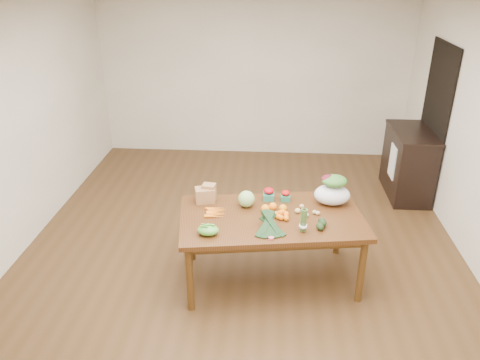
# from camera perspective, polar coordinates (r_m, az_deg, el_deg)

# --- Properties ---
(floor) EXTENTS (6.00, 6.00, 0.00)m
(floor) POSITION_cam_1_polar(r_m,az_deg,el_deg) (5.50, 0.23, -8.23)
(floor) COLOR #4E331A
(floor) RESTS_ON ground
(ceiling) EXTENTS (5.00, 6.00, 0.02)m
(ceiling) POSITION_cam_1_polar(r_m,az_deg,el_deg) (4.59, 0.30, 21.07)
(ceiling) COLOR white
(ceiling) RESTS_ON room_walls
(room_walls) EXTENTS (5.02, 6.02, 2.70)m
(room_walls) POSITION_cam_1_polar(r_m,az_deg,el_deg) (4.88, 0.26, 5.07)
(room_walls) COLOR white
(room_walls) RESTS_ON floor
(dining_table) EXTENTS (1.92, 1.24, 0.75)m
(dining_table) POSITION_cam_1_polar(r_m,az_deg,el_deg) (4.83, 3.77, -8.25)
(dining_table) COLOR #532B13
(dining_table) RESTS_ON floor
(doorway_dark) EXTENTS (0.02, 1.00, 2.10)m
(doorway_dark) POSITION_cam_1_polar(r_m,az_deg,el_deg) (6.85, 22.52, 6.49)
(doorway_dark) COLOR black
(doorway_dark) RESTS_ON floor
(cabinet) EXTENTS (0.52, 1.02, 0.94)m
(cabinet) POSITION_cam_1_polar(r_m,az_deg,el_deg) (6.91, 19.81, 1.95)
(cabinet) COLOR black
(cabinet) RESTS_ON floor
(dish_towel) EXTENTS (0.02, 0.28, 0.45)m
(dish_towel) POSITION_cam_1_polar(r_m,az_deg,el_deg) (6.68, 18.08, 2.16)
(dish_towel) COLOR white
(dish_towel) RESTS_ON cabinet
(paper_bag) EXTENTS (0.29, 0.25, 0.19)m
(paper_bag) POSITION_cam_1_polar(r_m,az_deg,el_deg) (4.86, -4.30, -1.66)
(paper_bag) COLOR #9E6F47
(paper_bag) RESTS_ON dining_table
(cabbage) EXTENTS (0.17, 0.17, 0.17)m
(cabbage) POSITION_cam_1_polar(r_m,az_deg,el_deg) (4.75, 0.79, -2.33)
(cabbage) COLOR #99CC75
(cabbage) RESTS_ON dining_table
(strawberry_basket_a) EXTENTS (0.13, 0.13, 0.10)m
(strawberry_basket_a) POSITION_cam_1_polar(r_m,az_deg,el_deg) (4.91, 3.51, -1.84)
(strawberry_basket_a) COLOR red
(strawberry_basket_a) RESTS_ON dining_table
(strawberry_basket_b) EXTENTS (0.11, 0.11, 0.09)m
(strawberry_basket_b) POSITION_cam_1_polar(r_m,az_deg,el_deg) (4.91, 5.57, -2.02)
(strawberry_basket_b) COLOR red
(strawberry_basket_b) RESTS_ON dining_table
(orange_a) EXTENTS (0.09, 0.09, 0.09)m
(orange_a) POSITION_cam_1_polar(r_m,az_deg,el_deg) (4.66, 3.11, -3.52)
(orange_a) COLOR #FFA60F
(orange_a) RESTS_ON dining_table
(orange_b) EXTENTS (0.08, 0.08, 0.08)m
(orange_b) POSITION_cam_1_polar(r_m,az_deg,el_deg) (4.72, 4.03, -3.24)
(orange_b) COLOR #FF570F
(orange_b) RESTS_ON dining_table
(orange_c) EXTENTS (0.08, 0.08, 0.08)m
(orange_c) POSITION_cam_1_polar(r_m,az_deg,el_deg) (4.70, 5.26, -3.45)
(orange_c) COLOR orange
(orange_c) RESTS_ON dining_table
(mandarin_cluster) EXTENTS (0.20, 0.20, 0.08)m
(mandarin_cluster) POSITION_cam_1_polar(r_m,az_deg,el_deg) (4.59, 5.04, -4.13)
(mandarin_cluster) COLOR orange
(mandarin_cluster) RESTS_ON dining_table
(carrots) EXTENTS (0.25, 0.25, 0.03)m
(carrots) POSITION_cam_1_polar(r_m,az_deg,el_deg) (4.66, -2.94, -3.94)
(carrots) COLOR orange
(carrots) RESTS_ON dining_table
(snap_pea_bag) EXTENTS (0.20, 0.15, 0.09)m
(snap_pea_bag) POSITION_cam_1_polar(r_m,az_deg,el_deg) (4.32, -3.91, -6.11)
(snap_pea_bag) COLOR green
(snap_pea_bag) RESTS_ON dining_table
(kale_bunch) EXTENTS (0.37, 0.44, 0.16)m
(kale_bunch) POSITION_cam_1_polar(r_m,az_deg,el_deg) (4.32, 3.66, -5.57)
(kale_bunch) COLOR black
(kale_bunch) RESTS_ON dining_table
(asparagus_bundle) EXTENTS (0.10, 0.13, 0.26)m
(asparagus_bundle) POSITION_cam_1_polar(r_m,az_deg,el_deg) (4.34, 7.75, -4.88)
(asparagus_bundle) COLOR #53853D
(asparagus_bundle) RESTS_ON dining_table
(potato_a) EXTENTS (0.06, 0.05, 0.05)m
(potato_a) POSITION_cam_1_polar(r_m,az_deg,el_deg) (4.70, 7.04, -3.74)
(potato_a) COLOR #D4C37A
(potato_a) RESTS_ON dining_table
(potato_b) EXTENTS (0.05, 0.04, 0.04)m
(potato_b) POSITION_cam_1_polar(r_m,az_deg,el_deg) (4.64, 8.10, -4.25)
(potato_b) COLOR #CEB977
(potato_b) RESTS_ON dining_table
(potato_c) EXTENTS (0.05, 0.04, 0.04)m
(potato_c) POSITION_cam_1_polar(r_m,az_deg,el_deg) (4.70, 9.09, -3.89)
(potato_c) COLOR tan
(potato_c) RESTS_ON dining_table
(potato_d) EXTENTS (0.05, 0.05, 0.04)m
(potato_d) POSITION_cam_1_polar(r_m,az_deg,el_deg) (4.79, 7.54, -3.19)
(potato_d) COLOR tan
(potato_d) RESTS_ON dining_table
(potato_e) EXTENTS (0.05, 0.04, 0.04)m
(potato_e) POSITION_cam_1_polar(r_m,az_deg,el_deg) (4.69, 9.47, -3.99)
(potato_e) COLOR tan
(potato_e) RESTS_ON dining_table
(avocado_a) EXTENTS (0.09, 0.12, 0.07)m
(avocado_a) POSITION_cam_1_polar(r_m,az_deg,el_deg) (4.45, 9.73, -5.60)
(avocado_a) COLOR black
(avocado_a) RESTS_ON dining_table
(avocado_b) EXTENTS (0.11, 0.13, 0.08)m
(avocado_b) POSITION_cam_1_polar(r_m,az_deg,el_deg) (4.51, 9.99, -5.11)
(avocado_b) COLOR black
(avocado_b) RESTS_ON dining_table
(salad_bag) EXTENTS (0.41, 0.33, 0.29)m
(salad_bag) POSITION_cam_1_polar(r_m,az_deg,el_deg) (4.87, 11.19, -1.35)
(salad_bag) COLOR white
(salad_bag) RESTS_ON dining_table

